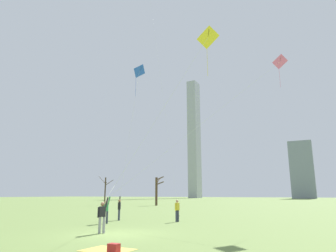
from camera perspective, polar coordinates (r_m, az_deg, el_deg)
ground_plane at (r=17.03m, az=-9.91°, el=-19.37°), size 400.00×400.00×0.00m
kite_flyer_foreground_left_blue at (r=26.75m, az=-7.93°, el=-6.97°), size 1.79×5.45×15.34m
kite_flyer_midfield_right_pink at (r=22.94m, az=-3.99°, el=-9.17°), size 12.49×8.91×13.95m
kite_flyer_far_back_yellow at (r=17.35m, az=-6.96°, el=-7.64°), size 5.93×4.10×12.61m
bystander_watching_nearby at (r=23.82m, az=1.74°, el=-15.40°), size 0.25×0.50×1.62m
picnic_spot at (r=12.07m, az=-10.63°, el=-21.73°), size 1.84×1.45×0.31m
bare_tree_rightmost at (r=57.63m, az=-2.11°, el=-11.81°), size 1.69×2.56×5.37m
bare_tree_center at (r=59.70m, az=-11.68°, el=-11.68°), size 2.29×2.58×5.39m
skyline_squat_block at (r=172.21m, az=4.93°, el=-2.27°), size 5.13×7.53×66.04m
skyline_tall_tower at (r=161.33m, az=23.84°, el=-7.46°), size 10.72×5.42×27.45m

